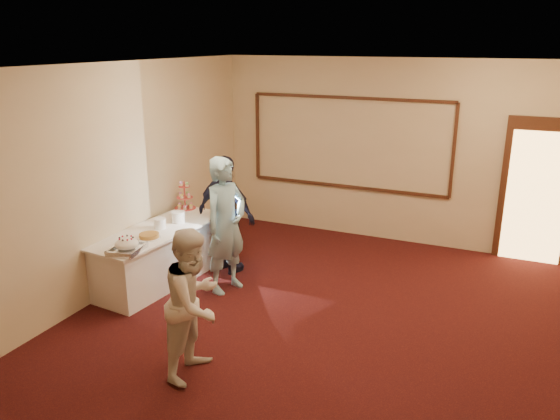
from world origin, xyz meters
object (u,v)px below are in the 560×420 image
at_px(buffet_table, 161,255).
at_px(tart, 149,236).
at_px(plate_stack_a, 160,223).
at_px(woman, 194,303).
at_px(man, 226,225).
at_px(guest, 226,215).
at_px(plate_stack_b, 178,217).
at_px(cupcake_stand, 185,198).
at_px(pavlova_tray, 127,246).

bearing_deg(buffet_table, tart, -73.45).
distance_m(buffet_table, plate_stack_a, 0.46).
xyz_separation_m(tart, woman, (1.54, -1.34, -0.02)).
distance_m(tart, man, 1.01).
bearing_deg(tart, guest, 59.75).
bearing_deg(plate_stack_b, guest, 27.79).
distance_m(tart, guest, 1.17).
relative_size(plate_stack_b, tart, 0.63).
xyz_separation_m(cupcake_stand, plate_stack_a, (0.20, -0.93, -0.10)).
distance_m(buffet_table, tart, 0.55).
height_order(pavlova_tray, man, man).
relative_size(pavlova_tray, tart, 1.69).
xyz_separation_m(pavlova_tray, tart, (-0.05, 0.50, -0.05)).
distance_m(buffet_table, plate_stack_b, 0.59).
relative_size(cupcake_stand, guest, 0.27).
bearing_deg(pavlova_tray, cupcake_stand, 100.85).
height_order(buffet_table, woman, woman).
relative_size(woman, guest, 0.90).
xyz_separation_m(tart, guest, (0.59, 1.01, 0.06)).
bearing_deg(plate_stack_a, pavlova_tray, -80.57).
bearing_deg(woman, cupcake_stand, 34.07).
bearing_deg(plate_stack_a, plate_stack_b, 74.44).
bearing_deg(cupcake_stand, plate_stack_b, -64.66).
height_order(plate_stack_b, man, man).
height_order(cupcake_stand, man, man).
height_order(cupcake_stand, plate_stack_a, cupcake_stand).
xyz_separation_m(man, guest, (-0.29, 0.53, -0.06)).
xyz_separation_m(tart, man, (0.88, 0.48, 0.12)).
xyz_separation_m(cupcake_stand, tart, (0.30, -1.31, -0.14)).
bearing_deg(buffet_table, cupcake_stand, 101.58).
distance_m(cupcake_stand, guest, 0.94).
xyz_separation_m(buffet_table, cupcake_stand, (-0.20, 0.96, 0.55)).
bearing_deg(tart, woman, -40.86).
relative_size(cupcake_stand, tart, 1.55).
relative_size(buffet_table, plate_stack_b, 11.57).
distance_m(plate_stack_b, woman, 2.56).
distance_m(buffet_table, woman, 2.39).
bearing_deg(buffet_table, guest, 43.67).
bearing_deg(tart, plate_stack_b, 90.86).
distance_m(plate_stack_a, guest, 0.94).
height_order(man, guest, man).
distance_m(plate_stack_a, man, 0.99).
distance_m(plate_stack_a, tart, 0.39).
height_order(buffet_table, cupcake_stand, cupcake_stand).
bearing_deg(plate_stack_b, man, -13.33).
bearing_deg(man, cupcake_stand, 71.50).
bearing_deg(man, woman, -143.74).
relative_size(pavlova_tray, woman, 0.33).
relative_size(plate_stack_a, woman, 0.11).
bearing_deg(plate_stack_a, cupcake_stand, 102.17).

